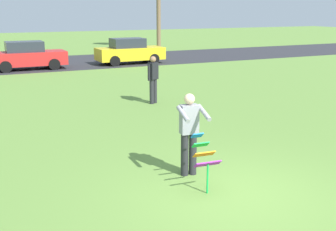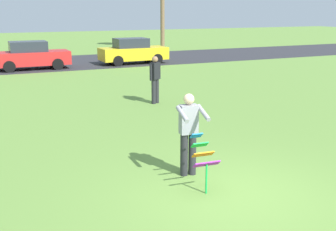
% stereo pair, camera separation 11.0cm
% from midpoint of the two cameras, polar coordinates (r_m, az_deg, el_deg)
% --- Properties ---
extents(ground_plane, '(120.00, 120.00, 0.00)m').
position_cam_midpoint_polar(ground_plane, '(8.13, 9.24, -10.50)').
color(ground_plane, olive).
extents(road_strip, '(120.00, 8.00, 0.01)m').
position_cam_midpoint_polar(road_strip, '(28.11, -16.09, 6.78)').
color(road_strip, '#2D2D33').
rests_on(road_strip, ground).
extents(person_kite_flyer, '(0.60, 0.70, 1.73)m').
position_cam_midpoint_polar(person_kite_flyer, '(8.61, 3.20, -2.16)').
color(person_kite_flyer, '#26262B').
rests_on(person_kite_flyer, ground).
extents(kite_held, '(0.52, 0.66, 1.06)m').
position_cam_midpoint_polar(kite_held, '(7.99, 5.15, -5.42)').
color(kite_held, blue).
rests_on(kite_held, ground).
extents(parked_car_red, '(4.20, 1.84, 1.60)m').
position_cam_midpoint_polar(parked_car_red, '(25.51, -17.93, 7.68)').
color(parked_car_red, red).
rests_on(parked_car_red, ground).
extents(parked_car_yellow, '(4.21, 1.85, 1.60)m').
position_cam_midpoint_polar(parked_car_yellow, '(26.96, -4.65, 8.63)').
color(parked_car_yellow, yellow).
rests_on(parked_car_yellow, ground).
extents(person_walker_near, '(0.51, 0.36, 1.73)m').
position_cam_midpoint_polar(person_walker_near, '(15.37, -1.55, 5.07)').
color(person_walker_near, '#26262B').
rests_on(person_walker_near, ground).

